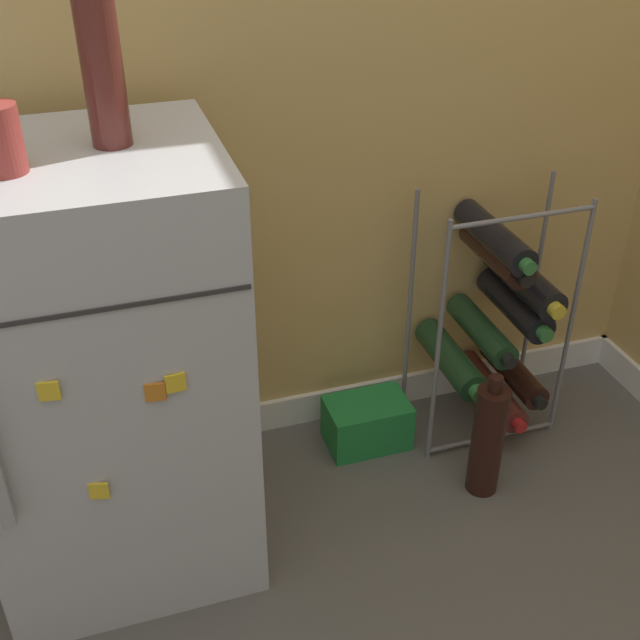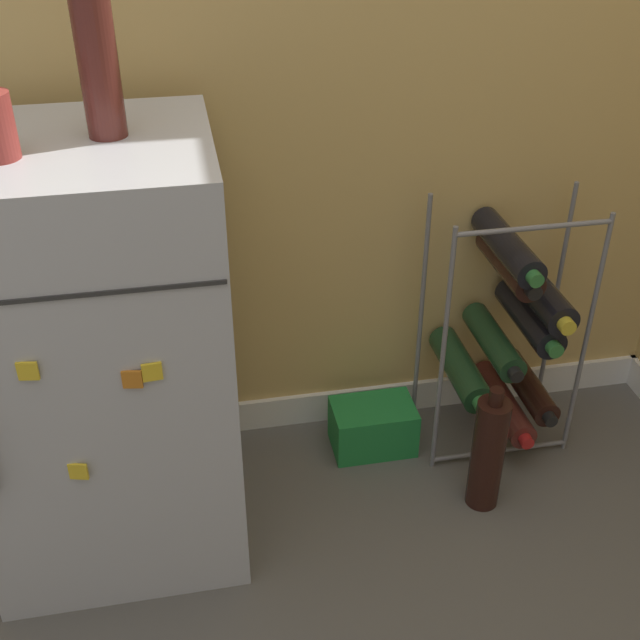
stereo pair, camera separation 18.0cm
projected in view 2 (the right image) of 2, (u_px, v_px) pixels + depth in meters
name	position (u px, v px, depth m)	size (l,w,h in m)	color
ground_plane	(359.00, 633.00, 1.66)	(14.00, 14.00, 0.00)	#56544F
mini_fridge	(102.00, 361.00, 1.67)	(0.53, 0.50, 0.95)	#B7BABF
wine_rack	(509.00, 328.00, 2.00)	(0.38, 0.32, 0.69)	slate
soda_box	(373.00, 426.00, 2.12)	(0.22, 0.14, 0.13)	#1E7F38
fridge_top_bottle	(97.00, 56.00, 1.37)	(0.07, 0.07, 0.31)	#56231E
loose_bottle_floor	(488.00, 453.00, 1.90)	(0.08, 0.08, 0.34)	black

